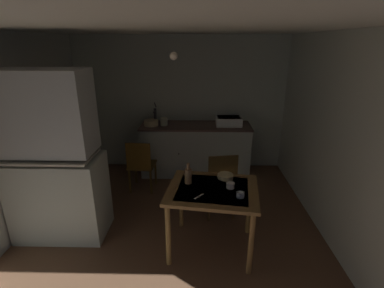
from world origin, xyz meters
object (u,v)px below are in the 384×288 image
(sink_basin, at_px, (229,121))
(serving_bowl_wide, at_px, (225,176))
(hand_pump, at_px, (155,115))
(teacup_mint, at_px, (230,185))
(chair_by_counter, at_px, (141,164))
(glass_bottle, at_px, (188,175))
(hutch_cabinet, at_px, (55,164))
(mixing_bowl_counter, at_px, (151,123))
(chair_far_side, at_px, (220,184))
(dining_table, at_px, (212,197))

(sink_basin, xyz_separation_m, serving_bowl_wide, (-0.21, -1.78, -0.19))
(hand_pump, bearing_deg, teacup_mint, -61.65)
(sink_basin, distance_m, teacup_mint, 2.04)
(chair_by_counter, xyz_separation_m, serving_bowl_wide, (1.22, -1.07, 0.34))
(chair_by_counter, bearing_deg, glass_bottle, -56.78)
(hutch_cabinet, distance_m, glass_bottle, 1.57)
(mixing_bowl_counter, bearing_deg, glass_bottle, -69.13)
(hand_pump, bearing_deg, glass_bottle, -71.68)
(serving_bowl_wide, height_order, glass_bottle, glass_bottle)
(teacup_mint, bearing_deg, chair_far_side, 95.14)
(sink_basin, distance_m, serving_bowl_wide, 1.80)
(hand_pump, distance_m, chair_by_counter, 0.99)
(hutch_cabinet, bearing_deg, glass_bottle, -4.19)
(glass_bottle, bearing_deg, sink_basin, 71.58)
(hutch_cabinet, relative_size, teacup_mint, 22.49)
(chair_far_side, relative_size, glass_bottle, 3.94)
(chair_far_side, bearing_deg, dining_table, -102.32)
(sink_basin, distance_m, mixing_bowl_counter, 1.35)
(hand_pump, relative_size, serving_bowl_wide, 2.10)
(teacup_mint, bearing_deg, dining_table, -173.82)
(hand_pump, height_order, chair_by_counter, hand_pump)
(hutch_cabinet, distance_m, teacup_mint, 2.04)
(sink_basin, bearing_deg, chair_far_side, -99.19)
(chair_far_side, height_order, chair_by_counter, chair_far_side)
(mixing_bowl_counter, relative_size, glass_bottle, 1.01)
(dining_table, bearing_deg, glass_bottle, 155.21)
(mixing_bowl_counter, bearing_deg, hand_pump, 56.90)
(chair_far_side, xyz_separation_m, chair_by_counter, (-1.20, 0.70, -0.03))
(mixing_bowl_counter, xyz_separation_m, chair_far_side, (1.12, -1.36, -0.47))
(hand_pump, relative_size, dining_table, 0.36)
(sink_basin, bearing_deg, teacup_mint, -94.89)
(sink_basin, xyz_separation_m, mixing_bowl_counter, (-1.35, -0.05, -0.03))
(chair_by_counter, bearing_deg, hutch_cabinet, -125.17)
(chair_far_side, distance_m, serving_bowl_wide, 0.48)
(hutch_cabinet, height_order, chair_by_counter, hutch_cabinet)
(mixing_bowl_counter, xyz_separation_m, serving_bowl_wide, (1.14, -1.73, -0.16))
(hand_pump, xyz_separation_m, teacup_mint, (1.11, -2.07, -0.27))
(chair_by_counter, height_order, glass_bottle, glass_bottle)
(hutch_cabinet, height_order, mixing_bowl_counter, hutch_cabinet)
(hutch_cabinet, distance_m, chair_by_counter, 1.42)
(sink_basin, bearing_deg, dining_table, -100.17)
(hand_pump, distance_m, glass_bottle, 2.08)
(hand_pump, height_order, serving_bowl_wide, hand_pump)
(chair_far_side, bearing_deg, teacup_mint, -84.86)
(hand_pump, relative_size, glass_bottle, 1.63)
(chair_far_side, bearing_deg, sink_basin, 80.81)
(hand_pump, xyz_separation_m, dining_table, (0.92, -2.09, -0.41))
(hutch_cabinet, xyz_separation_m, serving_bowl_wide, (1.99, 0.02, -0.15))
(glass_bottle, bearing_deg, chair_by_counter, 123.22)
(chair_far_side, xyz_separation_m, glass_bottle, (-0.41, -0.51, 0.38))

